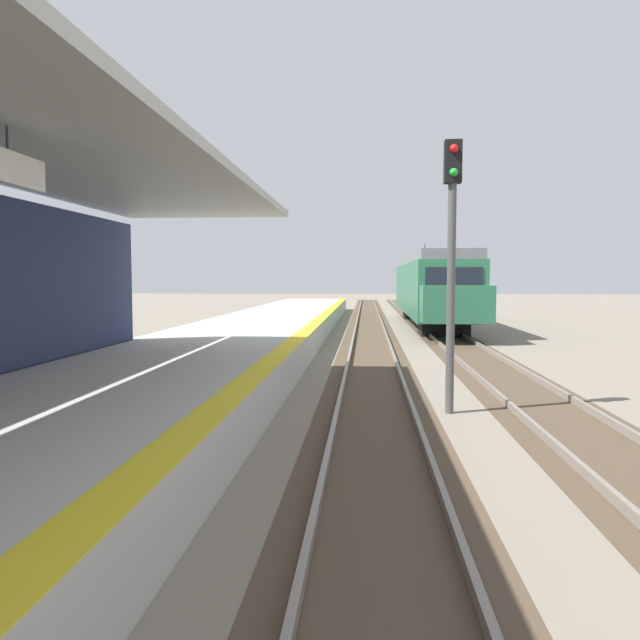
# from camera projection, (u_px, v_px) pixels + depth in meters

# --- Properties ---
(station_platform) EXTENTS (5.00, 80.00, 0.91)m
(station_platform) POSITION_uv_depth(u_px,v_px,m) (151.00, 388.00, 11.88)
(station_platform) COLOR #B7B5AD
(station_platform) RESTS_ON ground
(track_pair_nearest_platform) EXTENTS (2.34, 120.00, 0.16)m
(track_pair_nearest_platform) POSITION_uv_depth(u_px,v_px,m) (373.00, 378.00, 15.55)
(track_pair_nearest_platform) COLOR #4C3D2D
(track_pair_nearest_platform) RESTS_ON ground
(track_pair_middle) EXTENTS (2.34, 120.00, 0.16)m
(track_pair_middle) POSITION_uv_depth(u_px,v_px,m) (508.00, 380.00, 15.30)
(track_pair_middle) COLOR #4C3D2D
(track_pair_middle) RESTS_ON ground
(approaching_train) EXTENTS (2.93, 19.60, 4.76)m
(approaching_train) POSITION_uv_depth(u_px,v_px,m) (431.00, 287.00, 33.42)
(approaching_train) COLOR #286647
(approaching_train) RESTS_ON ground
(rail_signal_post) EXTENTS (0.32, 0.34, 5.20)m
(rail_signal_post) POSITION_uv_depth(u_px,v_px,m) (452.00, 248.00, 11.51)
(rail_signal_post) COLOR #4C4C4C
(rail_signal_post) RESTS_ON ground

